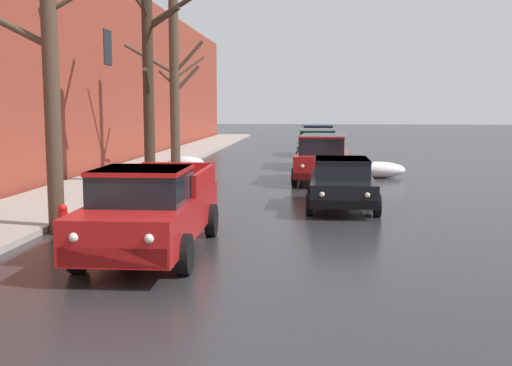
{
  "coord_description": "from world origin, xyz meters",
  "views": [
    {
      "loc": [
        1.39,
        -3.89,
        2.88
      ],
      "look_at": [
        0.29,
        8.6,
        1.33
      ],
      "focal_mm": 43.41,
      "sensor_mm": 36.0,
      "label": 1
    }
  ],
  "objects_px": {
    "pickup_truck_red_approaching_near_lane": "(151,209)",
    "sedan_black_parked_kerbside_close": "(342,182)",
    "bare_tree_second_along_sidewalk": "(51,90)",
    "bare_tree_mid_block": "(150,78)",
    "bare_tree_far_down_block": "(174,85)",
    "suv_red_parked_kerbside_mid": "(323,156)",
    "suv_green_parked_far_down_block": "(317,147)",
    "fire_hydrant": "(63,219)",
    "suv_darkblue_queued_behind_truck": "(316,139)"
  },
  "relations": [
    {
      "from": "bare_tree_second_along_sidewalk",
      "to": "sedan_black_parked_kerbside_close",
      "type": "xyz_separation_m",
      "value": [
        6.77,
        3.91,
        -2.51
      ]
    },
    {
      "from": "bare_tree_mid_block",
      "to": "suv_red_parked_kerbside_mid",
      "type": "relative_size",
      "value": 1.59
    },
    {
      "from": "bare_tree_second_along_sidewalk",
      "to": "pickup_truck_red_approaching_near_lane",
      "type": "bearing_deg",
      "value": -35.67
    },
    {
      "from": "suv_darkblue_queued_behind_truck",
      "to": "suv_green_parked_far_down_block",
      "type": "bearing_deg",
      "value": -90.33
    },
    {
      "from": "bare_tree_mid_block",
      "to": "fire_hydrant",
      "type": "distance_m",
      "value": 9.49
    },
    {
      "from": "suv_green_parked_far_down_block",
      "to": "suv_darkblue_queued_behind_truck",
      "type": "bearing_deg",
      "value": 89.67
    },
    {
      "from": "bare_tree_mid_block",
      "to": "pickup_truck_red_approaching_near_lane",
      "type": "xyz_separation_m",
      "value": [
        2.69,
        -10.37,
        -3.02
      ]
    },
    {
      "from": "pickup_truck_red_approaching_near_lane",
      "to": "sedan_black_parked_kerbside_close",
      "type": "relative_size",
      "value": 1.33
    },
    {
      "from": "bare_tree_far_down_block",
      "to": "suv_darkblue_queued_behind_truck",
      "type": "height_order",
      "value": "bare_tree_far_down_block"
    },
    {
      "from": "sedan_black_parked_kerbside_close",
      "to": "suv_green_parked_far_down_block",
      "type": "height_order",
      "value": "suv_green_parked_far_down_block"
    },
    {
      "from": "fire_hydrant",
      "to": "suv_red_parked_kerbside_mid",
      "type": "bearing_deg",
      "value": 60.0
    },
    {
      "from": "bare_tree_far_down_block",
      "to": "suv_red_parked_kerbside_mid",
      "type": "height_order",
      "value": "bare_tree_far_down_block"
    },
    {
      "from": "bare_tree_mid_block",
      "to": "sedan_black_parked_kerbside_close",
      "type": "xyz_separation_m",
      "value": [
        6.69,
        -4.48,
        -3.15
      ]
    },
    {
      "from": "bare_tree_second_along_sidewalk",
      "to": "bare_tree_mid_block",
      "type": "xyz_separation_m",
      "value": [
        0.08,
        8.39,
        0.64
      ]
    },
    {
      "from": "bare_tree_mid_block",
      "to": "sedan_black_parked_kerbside_close",
      "type": "distance_m",
      "value": 8.65
    },
    {
      "from": "bare_tree_second_along_sidewalk",
      "to": "bare_tree_far_down_block",
      "type": "bearing_deg",
      "value": 89.89
    },
    {
      "from": "sedan_black_parked_kerbside_close",
      "to": "fire_hydrant",
      "type": "distance_m",
      "value": 7.77
    },
    {
      "from": "sedan_black_parked_kerbside_close",
      "to": "suv_darkblue_queued_behind_truck",
      "type": "height_order",
      "value": "suv_darkblue_queued_behind_truck"
    },
    {
      "from": "pickup_truck_red_approaching_near_lane",
      "to": "fire_hydrant",
      "type": "xyz_separation_m",
      "value": [
        -2.44,
        1.57,
        -0.53
      ]
    },
    {
      "from": "suv_red_parked_kerbside_mid",
      "to": "suv_darkblue_queued_behind_truck",
      "type": "distance_m",
      "value": 13.26
    },
    {
      "from": "fire_hydrant",
      "to": "suv_darkblue_queued_behind_truck",
      "type": "bearing_deg",
      "value": 76.02
    },
    {
      "from": "suv_green_parked_far_down_block",
      "to": "fire_hydrant",
      "type": "distance_m",
      "value": 17.24
    },
    {
      "from": "bare_tree_far_down_block",
      "to": "sedan_black_parked_kerbside_close",
      "type": "bearing_deg",
      "value": -52.61
    },
    {
      "from": "bare_tree_mid_block",
      "to": "bare_tree_far_down_block",
      "type": "bearing_deg",
      "value": 90.69
    },
    {
      "from": "bare_tree_mid_block",
      "to": "suv_darkblue_queued_behind_truck",
      "type": "bearing_deg",
      "value": 67.59
    },
    {
      "from": "bare_tree_second_along_sidewalk",
      "to": "fire_hydrant",
      "type": "distance_m",
      "value": 2.95
    },
    {
      "from": "sedan_black_parked_kerbside_close",
      "to": "suv_red_parked_kerbside_mid",
      "type": "xyz_separation_m",
      "value": [
        -0.41,
        6.13,
        0.24
      ]
    },
    {
      "from": "bare_tree_second_along_sidewalk",
      "to": "bare_tree_mid_block",
      "type": "bearing_deg",
      "value": 89.48
    },
    {
      "from": "bare_tree_second_along_sidewalk",
      "to": "bare_tree_mid_block",
      "type": "distance_m",
      "value": 8.41
    },
    {
      "from": "bare_tree_mid_block",
      "to": "sedan_black_parked_kerbside_close",
      "type": "height_order",
      "value": "bare_tree_mid_block"
    },
    {
      "from": "fire_hydrant",
      "to": "bare_tree_far_down_block",
      "type": "bearing_deg",
      "value": 91.31
    },
    {
      "from": "bare_tree_second_along_sidewalk",
      "to": "fire_hydrant",
      "type": "height_order",
      "value": "bare_tree_second_along_sidewalk"
    },
    {
      "from": "sedan_black_parked_kerbside_close",
      "to": "suv_darkblue_queued_behind_truck",
      "type": "distance_m",
      "value": 19.4
    },
    {
      "from": "suv_red_parked_kerbside_mid",
      "to": "bare_tree_mid_block",
      "type": "bearing_deg",
      "value": -165.27
    },
    {
      "from": "suv_red_parked_kerbside_mid",
      "to": "suv_darkblue_queued_behind_truck",
      "type": "xyz_separation_m",
      "value": [
        -0.13,
        13.26,
        -0.0
      ]
    },
    {
      "from": "bare_tree_mid_block",
      "to": "suv_red_parked_kerbside_mid",
      "type": "distance_m",
      "value": 7.12
    },
    {
      "from": "bare_tree_second_along_sidewalk",
      "to": "bare_tree_mid_block",
      "type": "relative_size",
      "value": 0.84
    },
    {
      "from": "bare_tree_far_down_block",
      "to": "suv_green_parked_far_down_block",
      "type": "xyz_separation_m",
      "value": [
        6.16,
        3.06,
        -2.82
      ]
    },
    {
      "from": "bare_tree_second_along_sidewalk",
      "to": "bare_tree_mid_block",
      "type": "height_order",
      "value": "bare_tree_mid_block"
    },
    {
      "from": "bare_tree_far_down_block",
      "to": "suv_darkblue_queued_behind_truck",
      "type": "xyz_separation_m",
      "value": [
        6.2,
        10.56,
        -2.82
      ]
    },
    {
      "from": "bare_tree_second_along_sidewalk",
      "to": "bare_tree_far_down_block",
      "type": "xyz_separation_m",
      "value": [
        0.02,
        12.73,
        0.55
      ]
    },
    {
      "from": "bare_tree_second_along_sidewalk",
      "to": "bare_tree_far_down_block",
      "type": "relative_size",
      "value": 0.84
    },
    {
      "from": "sedan_black_parked_kerbside_close",
      "to": "fire_hydrant",
      "type": "relative_size",
      "value": 5.81
    },
    {
      "from": "bare_tree_far_down_block",
      "to": "suv_red_parked_kerbside_mid",
      "type": "distance_m",
      "value": 7.44
    },
    {
      "from": "fire_hydrant",
      "to": "bare_tree_mid_block",
      "type": "bearing_deg",
      "value": 91.61
    },
    {
      "from": "sedan_black_parked_kerbside_close",
      "to": "suv_red_parked_kerbside_mid",
      "type": "distance_m",
      "value": 6.15
    },
    {
      "from": "suv_red_parked_kerbside_mid",
      "to": "suv_darkblue_queued_behind_truck",
      "type": "relative_size",
      "value": 1.07
    },
    {
      "from": "bare_tree_far_down_block",
      "to": "suv_red_parked_kerbside_mid",
      "type": "bearing_deg",
      "value": -23.05
    },
    {
      "from": "pickup_truck_red_approaching_near_lane",
      "to": "suv_green_parked_far_down_block",
      "type": "distance_m",
      "value": 18.1
    },
    {
      "from": "pickup_truck_red_approaching_near_lane",
      "to": "suv_darkblue_queued_behind_truck",
      "type": "relative_size",
      "value": 1.24
    }
  ]
}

